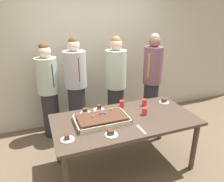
{
  "coord_description": "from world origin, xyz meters",
  "views": [
    {
      "loc": [
        -1.02,
        -2.18,
        2.05
      ],
      "look_at": [
        -0.13,
        0.15,
        1.1
      ],
      "focal_mm": 33.05,
      "sensor_mm": 36.0,
      "label": 1
    }
  ],
  "objects_px": {
    "plated_slice_near_left": "(164,101)",
    "plated_slice_near_right": "(67,138)",
    "person_striped_tie_right": "(152,81)",
    "plated_slice_center_front": "(111,133)",
    "drink_cup_far_end": "(145,111)",
    "plated_slice_far_left": "(99,108)",
    "drink_cup_middle": "(122,104)",
    "person_left_edge_reaching": "(49,90)",
    "party_table": "(125,124)",
    "sheet_cake": "(102,119)",
    "person_serving_front": "(116,85)",
    "plated_slice_far_right": "(85,112)",
    "drink_cup_nearest": "(144,103)",
    "cake_server_utensil": "(141,130)",
    "person_green_shirt_behind": "(76,88)"
  },
  "relations": [
    {
      "from": "party_table",
      "to": "person_serving_front",
      "type": "xyz_separation_m",
      "value": [
        0.25,
        0.96,
        0.21
      ]
    },
    {
      "from": "drink_cup_middle",
      "to": "plated_slice_center_front",
      "type": "bearing_deg",
      "value": -122.76
    },
    {
      "from": "plated_slice_far_right",
      "to": "person_striped_tie_right",
      "type": "relative_size",
      "value": 0.09
    },
    {
      "from": "plated_slice_center_front",
      "to": "drink_cup_middle",
      "type": "relative_size",
      "value": 1.5
    },
    {
      "from": "plated_slice_near_left",
      "to": "plated_slice_far_left",
      "type": "bearing_deg",
      "value": 173.67
    },
    {
      "from": "plated_slice_near_right",
      "to": "plated_slice_far_left",
      "type": "xyz_separation_m",
      "value": [
        0.55,
        0.58,
        0.0
      ]
    },
    {
      "from": "plated_slice_near_right",
      "to": "person_green_shirt_behind",
      "type": "height_order",
      "value": "person_green_shirt_behind"
    },
    {
      "from": "plated_slice_near_right",
      "to": "drink_cup_nearest",
      "type": "height_order",
      "value": "drink_cup_nearest"
    },
    {
      "from": "person_striped_tie_right",
      "to": "plated_slice_center_front",
      "type": "bearing_deg",
      "value": 9.34
    },
    {
      "from": "person_striped_tie_right",
      "to": "person_left_edge_reaching",
      "type": "xyz_separation_m",
      "value": [
        -1.77,
        0.34,
        -0.07
      ]
    },
    {
      "from": "plated_slice_near_left",
      "to": "drink_cup_far_end",
      "type": "distance_m",
      "value": 0.54
    },
    {
      "from": "person_left_edge_reaching",
      "to": "person_green_shirt_behind",
      "type": "bearing_deg",
      "value": 45.81
    },
    {
      "from": "plated_slice_center_front",
      "to": "drink_cup_nearest",
      "type": "distance_m",
      "value": 0.94
    },
    {
      "from": "plated_slice_near_left",
      "to": "drink_cup_middle",
      "type": "height_order",
      "value": "drink_cup_middle"
    },
    {
      "from": "drink_cup_nearest",
      "to": "person_striped_tie_right",
      "type": "distance_m",
      "value": 0.77
    },
    {
      "from": "person_serving_front",
      "to": "drink_cup_nearest",
      "type": "bearing_deg",
      "value": 46.02
    },
    {
      "from": "plated_slice_near_right",
      "to": "cake_server_utensil",
      "type": "height_order",
      "value": "plated_slice_near_right"
    },
    {
      "from": "party_table",
      "to": "plated_slice_far_right",
      "type": "distance_m",
      "value": 0.57
    },
    {
      "from": "drink_cup_nearest",
      "to": "cake_server_utensil",
      "type": "relative_size",
      "value": 0.5
    },
    {
      "from": "plated_slice_far_left",
      "to": "drink_cup_far_end",
      "type": "relative_size",
      "value": 1.5
    },
    {
      "from": "plated_slice_near_left",
      "to": "drink_cup_middle",
      "type": "xyz_separation_m",
      "value": [
        -0.67,
        0.09,
        0.03
      ]
    },
    {
      "from": "plated_slice_near_left",
      "to": "plated_slice_far_right",
      "type": "relative_size",
      "value": 1.0
    },
    {
      "from": "drink_cup_nearest",
      "to": "drink_cup_middle",
      "type": "distance_m",
      "value": 0.34
    },
    {
      "from": "person_serving_front",
      "to": "plated_slice_far_left",
      "type": "bearing_deg",
      "value": -8.55
    },
    {
      "from": "plated_slice_center_front",
      "to": "person_green_shirt_behind",
      "type": "relative_size",
      "value": 0.09
    },
    {
      "from": "party_table",
      "to": "drink_cup_middle",
      "type": "bearing_deg",
      "value": 73.33
    },
    {
      "from": "party_table",
      "to": "plated_slice_near_right",
      "type": "relative_size",
      "value": 12.48
    },
    {
      "from": "drink_cup_middle",
      "to": "person_left_edge_reaching",
      "type": "bearing_deg",
      "value": 138.41
    },
    {
      "from": "plated_slice_far_left",
      "to": "plated_slice_far_right",
      "type": "height_order",
      "value": "plated_slice_far_right"
    },
    {
      "from": "drink_cup_far_end",
      "to": "plated_slice_near_left",
      "type": "bearing_deg",
      "value": 27.07
    },
    {
      "from": "drink_cup_nearest",
      "to": "drink_cup_far_end",
      "type": "relative_size",
      "value": 1.0
    },
    {
      "from": "plated_slice_near_left",
      "to": "plated_slice_center_front",
      "type": "height_order",
      "value": "plated_slice_center_front"
    },
    {
      "from": "person_serving_front",
      "to": "person_striped_tie_right",
      "type": "height_order",
      "value": "person_striped_tie_right"
    },
    {
      "from": "plated_slice_near_right",
      "to": "drink_cup_far_end",
      "type": "relative_size",
      "value": 1.5
    },
    {
      "from": "plated_slice_near_right",
      "to": "person_striped_tie_right",
      "type": "bearing_deg",
      "value": 32.28
    },
    {
      "from": "person_left_edge_reaching",
      "to": "plated_slice_near_right",
      "type": "bearing_deg",
      "value": -22.19
    },
    {
      "from": "cake_server_utensil",
      "to": "person_serving_front",
      "type": "xyz_separation_m",
      "value": [
        0.19,
        1.29,
        0.12
      ]
    },
    {
      "from": "party_table",
      "to": "sheet_cake",
      "type": "xyz_separation_m",
      "value": [
        -0.31,
        0.03,
        0.12
      ]
    },
    {
      "from": "plated_slice_near_right",
      "to": "drink_cup_far_end",
      "type": "distance_m",
      "value": 1.11
    },
    {
      "from": "plated_slice_near_left",
      "to": "party_table",
      "type": "bearing_deg",
      "value": -161.95
    },
    {
      "from": "plated_slice_near_left",
      "to": "plated_slice_near_right",
      "type": "xyz_separation_m",
      "value": [
        -1.56,
        -0.47,
        -0.0
      ]
    },
    {
      "from": "drink_cup_middle",
      "to": "person_left_edge_reaching",
      "type": "relative_size",
      "value": 0.06
    },
    {
      "from": "drink_cup_middle",
      "to": "plated_slice_near_right",
      "type": "bearing_deg",
      "value": -147.83
    },
    {
      "from": "party_table",
      "to": "plated_slice_center_front",
      "type": "relative_size",
      "value": 12.48
    },
    {
      "from": "plated_slice_far_right",
      "to": "cake_server_utensil",
      "type": "bearing_deg",
      "value": -51.77
    },
    {
      "from": "plated_slice_far_right",
      "to": "plated_slice_center_front",
      "type": "xyz_separation_m",
      "value": [
        0.14,
        -0.63,
        -0.01
      ]
    },
    {
      "from": "party_table",
      "to": "drink_cup_far_end",
      "type": "height_order",
      "value": "drink_cup_far_end"
    },
    {
      "from": "person_left_edge_reaching",
      "to": "cake_server_utensil",
      "type": "bearing_deg",
      "value": 6.21
    },
    {
      "from": "plated_slice_near_left",
      "to": "plated_slice_far_right",
      "type": "distance_m",
      "value": 1.23
    },
    {
      "from": "plated_slice_near_left",
      "to": "cake_server_utensil",
      "type": "relative_size",
      "value": 0.75
    }
  ]
}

